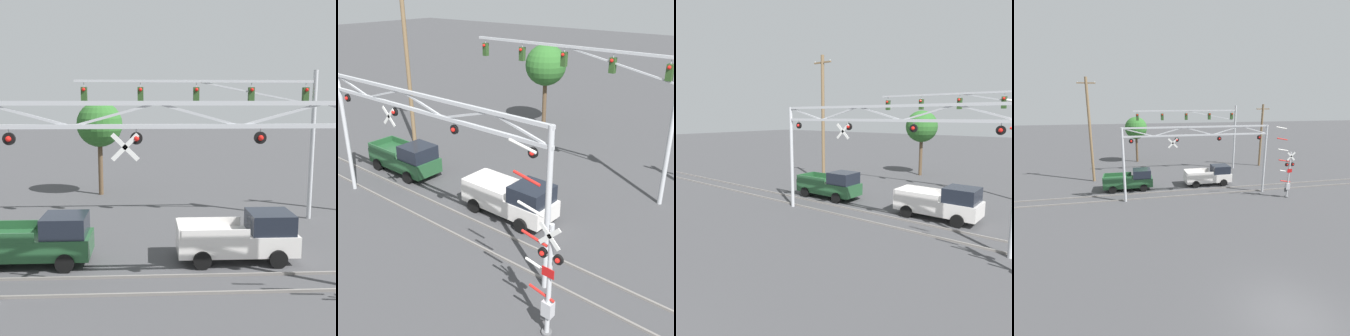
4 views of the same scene
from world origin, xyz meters
TOP-DOWN VIEW (x-y plane):
  - rail_track_near at (0.00, 14.57)m, footprint 80.00×0.08m
  - rail_track_far at (0.00, 16.01)m, footprint 80.00×0.08m
  - crossing_gantry at (-0.02, 14.29)m, footprint 13.12×0.26m
  - traffic_signal_span at (3.77, 23.48)m, footprint 12.68×0.39m
  - pickup_truck_lead at (2.24, 17.61)m, footprint 4.76×2.09m
  - pickup_truck_following at (-5.90, 17.57)m, footprint 4.70×2.09m
  - background_tree_beyond_span at (-4.80, 30.12)m, footprint 3.08×3.08m

SIDE VIEW (x-z plane):
  - rail_track_near at x=0.00m, z-range 0.00..0.10m
  - rail_track_far at x=0.00m, z-range 0.00..0.10m
  - pickup_truck_following at x=-5.90m, z-range -0.04..1.94m
  - pickup_truck_lead at x=2.24m, z-range -0.04..1.94m
  - crossing_gantry at x=-0.02m, z-range 1.45..7.85m
  - background_tree_beyond_span at x=-4.80m, z-range 1.62..8.01m
  - traffic_signal_span at x=3.77m, z-range 1.72..9.72m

